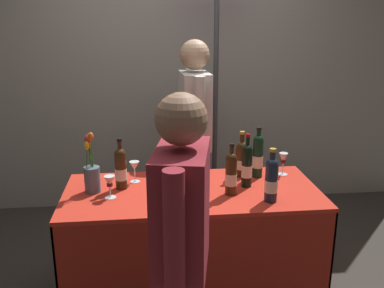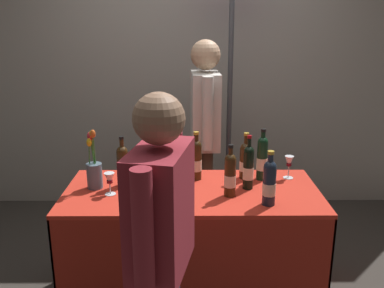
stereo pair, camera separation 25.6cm
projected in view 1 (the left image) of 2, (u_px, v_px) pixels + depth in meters
The scene contains 16 objects.
back_partition at pixel (173, 69), 4.07m from camera, with size 5.00×0.12×2.69m, color #9E998E.
tasting_table at pixel (192, 225), 2.74m from camera, with size 1.59×0.73×0.78m.
featured_wine_bottle at pixel (121, 168), 2.66m from camera, with size 0.07×0.07×0.33m.
display_bottle_0 at pixel (247, 165), 2.69m from camera, with size 0.07×0.07×0.35m.
display_bottle_1 at pixel (193, 159), 2.82m from camera, with size 0.07×0.07×0.33m.
display_bottle_2 at pixel (271, 179), 2.47m from camera, with size 0.08×0.08×0.32m.
display_bottle_3 at pixel (241, 158), 2.87m from camera, with size 0.08×0.08×0.31m.
display_bottle_4 at pixel (258, 155), 2.86m from camera, with size 0.07×0.07×0.35m.
display_bottle_5 at pixel (231, 173), 2.57m from camera, with size 0.07×0.07×0.32m.
wine_glass_near_vendor at pixel (110, 183), 2.53m from camera, with size 0.07×0.07×0.14m.
wine_glass_mid at pixel (134, 167), 2.78m from camera, with size 0.07×0.07×0.14m.
wine_glass_near_taster at pixel (283, 159), 2.91m from camera, with size 0.07×0.07×0.15m.
flower_vase at pixel (92, 172), 2.61m from camera, with size 0.10×0.10×0.39m.
vendor_presenter at pixel (195, 126), 3.37m from camera, with size 0.23×0.56×1.66m.
taster_foreground_right at pixel (182, 239), 1.81m from camera, with size 0.29×0.56×1.54m.
booth_signpost at pixel (216, 73), 3.64m from camera, with size 0.50×0.04×2.20m.
Camera 1 is at (-0.27, -2.47, 1.82)m, focal length 40.01 mm.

